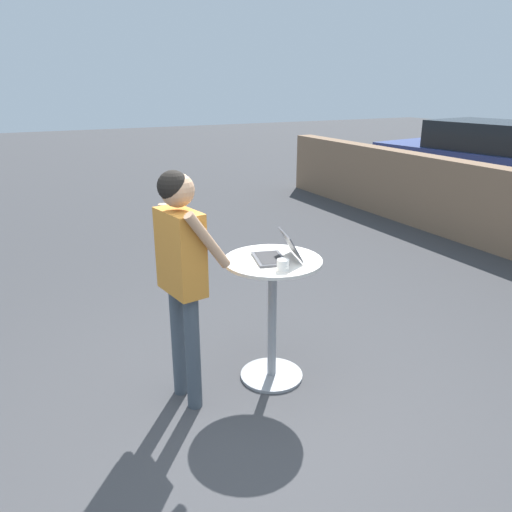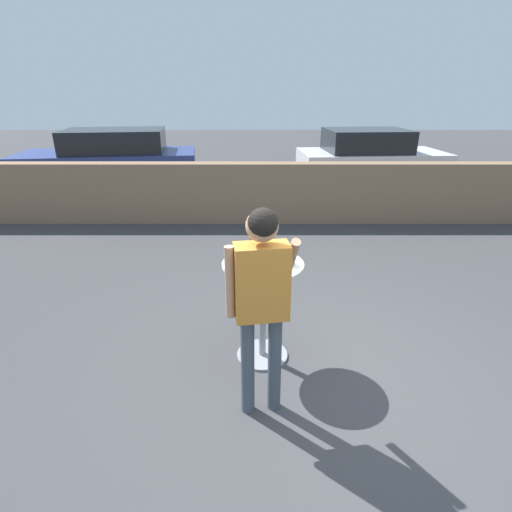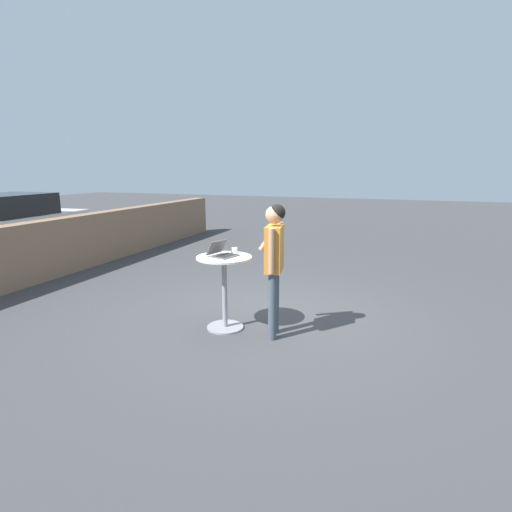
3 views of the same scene
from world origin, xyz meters
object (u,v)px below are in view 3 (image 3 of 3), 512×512
object	(u,v)px
coffee_mug	(234,251)
standing_person	(274,253)
laptop	(222,253)
parked_car_further_down	(12,221)
cafe_table	(224,282)

from	to	relation	value
coffee_mug	standing_person	distance (m)	0.72
laptop	coffee_mug	world-z (taller)	laptop
laptop	parked_car_further_down	bearing A→B (deg)	68.60
laptop	standing_person	world-z (taller)	standing_person
standing_person	parked_car_further_down	xyz separation A→B (m)	(3.07, 8.48, -0.35)
standing_person	coffee_mug	bearing A→B (deg)	68.72
cafe_table	laptop	world-z (taller)	laptop
cafe_table	parked_car_further_down	world-z (taller)	parked_car_further_down
laptop	parked_car_further_down	size ratio (longest dim) A/B	0.10
coffee_mug	parked_car_further_down	distance (m)	8.30
coffee_mug	parked_car_further_down	bearing A→B (deg)	70.24
cafe_table	standing_person	xyz separation A→B (m)	(-0.02, -0.72, 0.47)
cafe_table	coffee_mug	size ratio (longest dim) A/B	8.79
coffee_mug	standing_person	xyz separation A→B (m)	(-0.26, -0.67, 0.06)
coffee_mug	standing_person	bearing A→B (deg)	-111.28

